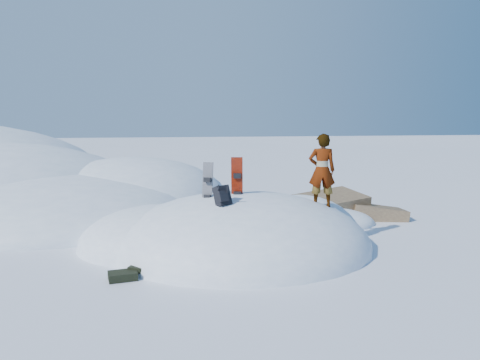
{
  "coord_description": "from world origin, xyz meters",
  "views": [
    {
      "loc": [
        -1.83,
        -12.08,
        3.6
      ],
      "look_at": [
        -0.01,
        0.3,
        1.81
      ],
      "focal_mm": 35.0,
      "sensor_mm": 36.0,
      "label": 1
    }
  ],
  "objects": [
    {
      "name": "ground",
      "position": [
        0.0,
        0.0,
        0.0
      ],
      "size": [
        120.0,
        120.0,
        0.0
      ],
      "primitive_type": "plane",
      "color": "silver",
      "rests_on": "ground"
    },
    {
      "name": "snowboard_dark",
      "position": [
        -0.93,
        -0.07,
        1.62
      ],
      "size": [
        0.34,
        0.31,
        1.49
      ],
      "rotation": [
        0.0,
        0.0,
        -0.49
      ],
      "color": "black",
      "rests_on": "snow_mound"
    },
    {
      "name": "rock_outcrop",
      "position": [
        3.72,
        3.01,
        0.01
      ],
      "size": [
        4.68,
        4.41,
        1.68
      ],
      "color": "brown",
      "rests_on": "ground"
    },
    {
      "name": "snowboard_red",
      "position": [
        -0.14,
        -0.03,
        1.68
      ],
      "size": [
        0.32,
        0.24,
        1.62
      ],
      "rotation": [
        0.0,
        0.0,
        -0.23
      ],
      "color": "red",
      "rests_on": "snow_mound"
    },
    {
      "name": "gear_pile",
      "position": [
        -2.89,
        -1.98,
        0.11
      ],
      "size": [
        0.82,
        0.63,
        0.22
      ],
      "rotation": [
        0.0,
        0.0,
        0.2
      ],
      "color": "black",
      "rests_on": "ground"
    },
    {
      "name": "backpack",
      "position": [
        -0.62,
        -0.91,
        1.61
      ],
      "size": [
        0.5,
        0.55,
        0.58
      ],
      "rotation": [
        0.0,
        0.0,
        0.52
      ],
      "color": "black",
      "rests_on": "snow_mound"
    },
    {
      "name": "snow_mound",
      "position": [
        -0.17,
        0.24,
        0.0
      ],
      "size": [
        8.0,
        6.0,
        3.0
      ],
      "color": "white",
      "rests_on": "ground"
    },
    {
      "name": "person",
      "position": [
        2.16,
        -0.07,
        2.08
      ],
      "size": [
        0.79,
        0.6,
        1.97
      ],
      "primitive_type": "imported",
      "rotation": [
        0.0,
        0.0,
        2.96
      ],
      "color": "slate",
      "rests_on": "snow_mound"
    }
  ]
}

